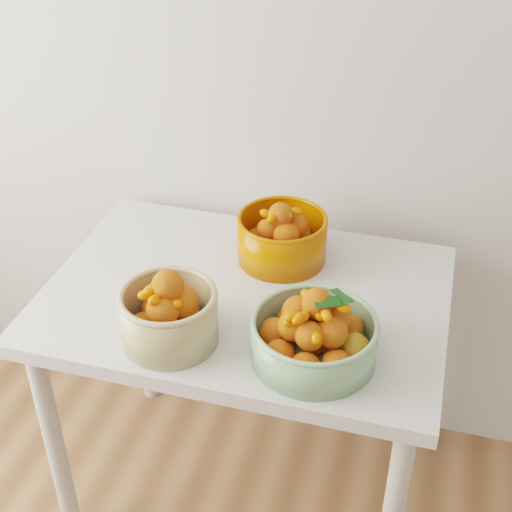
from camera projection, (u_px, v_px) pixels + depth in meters
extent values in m
cube|color=beige|center=(427.00, 16.00, 1.69)|extent=(4.00, 0.04, 2.70)
cube|color=silver|center=(245.00, 298.00, 1.80)|extent=(1.00, 0.70, 0.04)
cylinder|color=silver|center=(56.00, 448.00, 1.88)|extent=(0.05, 0.05, 0.71)
cylinder|color=silver|center=(143.00, 315.00, 2.34)|extent=(0.05, 0.05, 0.71)
cylinder|color=silver|center=(414.00, 365.00, 2.14)|extent=(0.05, 0.05, 0.71)
cylinder|color=tan|center=(169.00, 318.00, 1.60)|extent=(0.23, 0.23, 0.13)
torus|color=tan|center=(167.00, 296.00, 1.57)|extent=(0.23, 0.23, 0.02)
sphere|color=#D1660C|center=(193.00, 327.00, 1.60)|extent=(0.08, 0.08, 0.08)
sphere|color=#D1660C|center=(185.00, 309.00, 1.65)|extent=(0.07, 0.07, 0.07)
sphere|color=#F95707|center=(157.00, 310.00, 1.65)|extent=(0.07, 0.07, 0.07)
sphere|color=#F95707|center=(146.00, 328.00, 1.59)|extent=(0.08, 0.08, 0.08)
sphere|color=#F95707|center=(168.00, 338.00, 1.56)|extent=(0.08, 0.08, 0.08)
sphere|color=#F95707|center=(170.00, 322.00, 1.61)|extent=(0.07, 0.07, 0.07)
sphere|color=#F95707|center=(182.00, 301.00, 1.58)|extent=(0.08, 0.08, 0.08)
sphere|color=#F95707|center=(160.00, 295.00, 1.60)|extent=(0.07, 0.07, 0.07)
sphere|color=#F95707|center=(163.00, 310.00, 1.55)|extent=(0.07, 0.07, 0.07)
sphere|color=#F95707|center=(168.00, 285.00, 1.55)|extent=(0.07, 0.07, 0.07)
ellipsoid|color=#E25703|center=(154.00, 300.00, 1.53)|extent=(0.04, 0.04, 0.04)
ellipsoid|color=#E25703|center=(151.00, 290.00, 1.54)|extent=(0.04, 0.04, 0.03)
ellipsoid|color=#E25703|center=(165.00, 287.00, 1.55)|extent=(0.04, 0.04, 0.02)
ellipsoid|color=#E25703|center=(145.00, 295.00, 1.55)|extent=(0.05, 0.04, 0.03)
ellipsoid|color=#E25703|center=(176.00, 303.00, 1.54)|extent=(0.05, 0.04, 0.03)
ellipsoid|color=#E25703|center=(167.00, 282.00, 1.56)|extent=(0.03, 0.04, 0.03)
cylinder|color=#85B07D|center=(314.00, 340.00, 1.56)|extent=(0.36, 0.36, 0.10)
torus|color=#85B07D|center=(315.00, 323.00, 1.53)|extent=(0.36, 0.36, 0.01)
sphere|color=#D1660C|center=(354.00, 348.00, 1.54)|extent=(0.07, 0.07, 0.07)
sphere|color=#F95707|center=(347.00, 329.00, 1.60)|extent=(0.08, 0.08, 0.08)
sphere|color=#F95707|center=(320.00, 316.00, 1.63)|extent=(0.07, 0.07, 0.07)
sphere|color=#F95707|center=(291.00, 319.00, 1.62)|extent=(0.07, 0.07, 0.07)
sphere|color=#F95707|center=(275.00, 333.00, 1.58)|extent=(0.07, 0.07, 0.07)
sphere|color=#F95707|center=(280.00, 355.00, 1.53)|extent=(0.07, 0.07, 0.07)
sphere|color=#F95707|center=(305.00, 368.00, 1.49)|extent=(0.07, 0.07, 0.07)
sphere|color=#F95707|center=(337.00, 365.00, 1.50)|extent=(0.07, 0.07, 0.07)
sphere|color=#F95707|center=(314.00, 341.00, 1.56)|extent=(0.07, 0.07, 0.07)
sphere|color=#F95707|center=(336.00, 318.00, 1.54)|extent=(0.07, 0.07, 0.07)
sphere|color=#F95707|center=(319.00, 308.00, 1.57)|extent=(0.07, 0.07, 0.07)
sphere|color=#F95707|center=(298.00, 312.00, 1.56)|extent=(0.07, 0.07, 0.07)
sphere|color=#F95707|center=(293.00, 326.00, 1.52)|extent=(0.07, 0.07, 0.07)
sphere|color=#F95707|center=(310.00, 336.00, 1.49)|extent=(0.06, 0.06, 0.06)
sphere|color=#F95707|center=(332.00, 332.00, 1.50)|extent=(0.07, 0.07, 0.07)
sphere|color=#F95707|center=(317.00, 303.00, 1.51)|extent=(0.07, 0.07, 0.07)
ellipsoid|color=#E25703|center=(328.00, 306.00, 1.52)|extent=(0.04, 0.04, 0.03)
ellipsoid|color=#E25703|center=(316.00, 338.00, 1.47)|extent=(0.03, 0.04, 0.04)
ellipsoid|color=#E25703|center=(316.00, 300.00, 1.52)|extent=(0.03, 0.04, 0.04)
ellipsoid|color=#E25703|center=(290.00, 323.00, 1.49)|extent=(0.04, 0.04, 0.04)
ellipsoid|color=#E25703|center=(298.00, 319.00, 1.47)|extent=(0.04, 0.04, 0.03)
ellipsoid|color=#E25703|center=(315.00, 313.00, 1.52)|extent=(0.04, 0.04, 0.03)
ellipsoid|color=#E25703|center=(344.00, 309.00, 1.49)|extent=(0.04, 0.03, 0.03)
ellipsoid|color=#E25703|center=(303.00, 317.00, 1.49)|extent=(0.04, 0.04, 0.03)
ellipsoid|color=#E25703|center=(306.00, 295.00, 1.54)|extent=(0.04, 0.04, 0.03)
ellipsoid|color=#E25703|center=(338.00, 299.00, 1.54)|extent=(0.04, 0.04, 0.03)
ellipsoid|color=#E25703|center=(319.00, 315.00, 1.49)|extent=(0.04, 0.04, 0.03)
ellipsoid|color=#E25703|center=(315.00, 314.00, 1.52)|extent=(0.03, 0.04, 0.03)
ellipsoid|color=#E25703|center=(292.00, 317.00, 1.47)|extent=(0.04, 0.04, 0.03)
ellipsoid|color=#E25703|center=(326.00, 316.00, 1.46)|extent=(0.04, 0.04, 0.03)
cylinder|color=#C24901|center=(282.00, 239.00, 1.88)|extent=(0.24, 0.24, 0.12)
torus|color=#C24901|center=(282.00, 219.00, 1.84)|extent=(0.25, 0.25, 0.01)
sphere|color=#D1660C|center=(308.00, 249.00, 1.87)|extent=(0.06, 0.06, 0.06)
sphere|color=#D1660C|center=(299.00, 234.00, 1.93)|extent=(0.06, 0.06, 0.06)
sphere|color=#F95707|center=(274.00, 231.00, 1.95)|extent=(0.06, 0.06, 0.06)
sphere|color=#F95707|center=(257.00, 240.00, 1.91)|extent=(0.06, 0.06, 0.06)
sphere|color=#F95707|center=(262.00, 254.00, 1.85)|extent=(0.07, 0.07, 0.07)
sphere|color=#F95707|center=(290.00, 259.00, 1.83)|extent=(0.07, 0.07, 0.07)
sphere|color=#F95707|center=(282.00, 245.00, 1.89)|extent=(0.07, 0.07, 0.07)
sphere|color=#F95707|center=(296.00, 226.00, 1.87)|extent=(0.06, 0.06, 0.06)
sphere|color=#F95707|center=(278.00, 221.00, 1.89)|extent=(0.07, 0.07, 0.07)
sphere|color=#F95707|center=(268.00, 230.00, 1.85)|extent=(0.06, 0.06, 0.06)
sphere|color=#F95707|center=(286.00, 236.00, 1.83)|extent=(0.07, 0.07, 0.07)
sphere|color=#F95707|center=(281.00, 215.00, 1.83)|extent=(0.06, 0.06, 0.06)
ellipsoid|color=#E25703|center=(281.00, 211.00, 1.86)|extent=(0.04, 0.04, 0.03)
ellipsoid|color=#E25703|center=(296.00, 212.00, 1.83)|extent=(0.04, 0.03, 0.03)
ellipsoid|color=#E25703|center=(287.00, 214.00, 1.82)|extent=(0.04, 0.04, 0.02)
ellipsoid|color=#E25703|center=(282.00, 217.00, 1.84)|extent=(0.04, 0.04, 0.03)
ellipsoid|color=#E25703|center=(284.00, 216.00, 1.87)|extent=(0.03, 0.04, 0.03)
ellipsoid|color=#E25703|center=(279.00, 216.00, 1.83)|extent=(0.04, 0.04, 0.02)
ellipsoid|color=#E25703|center=(265.00, 214.00, 1.85)|extent=(0.04, 0.02, 0.03)
ellipsoid|color=#E25703|center=(282.00, 213.00, 1.84)|extent=(0.04, 0.04, 0.04)
ellipsoid|color=#E25703|center=(272.00, 218.00, 1.81)|extent=(0.04, 0.04, 0.03)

